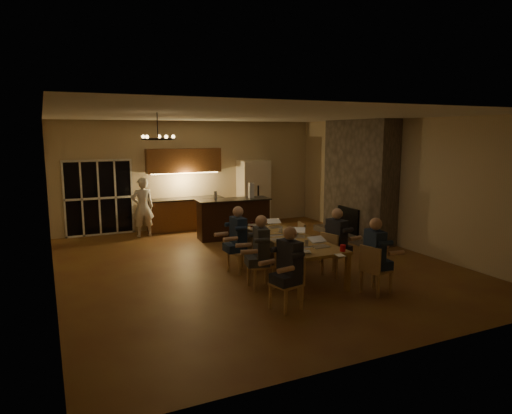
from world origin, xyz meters
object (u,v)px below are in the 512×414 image
object	(u,v)px
person_left_mid	(261,252)
person_left_far	(238,239)
chair_right_far	(310,242)
laptop_e	(255,224)
laptop_c	(276,234)
can_right	(297,232)
bar_island	(233,219)
laptop_f	(275,222)
chair_left_far	(240,251)
laptop_d	(297,232)
standing_person	(143,207)
chandelier	(158,139)
plate_left	(299,250)
refrigerator	(253,192)
mug_front	(294,241)
chair_left_near	(286,283)
redcup_near	(343,248)
laptop_a	(302,246)
can_cola	(252,224)
chair_right_near	(376,269)
bar_blender	(251,190)
can_silver	(306,243)
laptop_b	(320,241)
person_left_near	(290,268)
redcup_mid	(259,233)
chair_left_mid	(261,264)
plate_near	(317,241)
mug_mid	(281,230)
plate_far	(288,230)
chair_right_mid	(335,254)
mug_back	(257,230)
dining_table	(287,256)
person_right_mid	(336,242)
person_right_near	(374,256)

from	to	relation	value
person_left_mid	person_left_far	xyz separation A→B (m)	(0.01, 1.12, 0.00)
chair_right_far	laptop_e	xyz separation A→B (m)	(-1.14, 0.48, 0.42)
laptop_c	can_right	distance (m)	0.68
bar_island	laptop_f	distance (m)	2.42
chair_left_far	laptop_d	world-z (taller)	laptop_d
standing_person	chandelier	distance (m)	5.10
plate_left	refrigerator	bearing A→B (deg)	72.88
bar_island	mug_front	distance (m)	3.94
chair_left_near	redcup_near	xyz separation A→B (m)	(1.33, 0.32, 0.37)
laptop_a	mug_front	xyz separation A→B (m)	(0.20, 0.61, -0.06)
can_cola	laptop_f	bearing A→B (deg)	-29.28
standing_person	laptop_e	distance (m)	4.00
chair_right_near	bar_blender	distance (m)	5.16
can_silver	chair_right_near	bearing A→B (deg)	-45.58
chair_right_far	laptop_b	bearing A→B (deg)	166.97
refrigerator	laptop_b	bearing A→B (deg)	-102.91
person_left_near	laptop_b	world-z (taller)	person_left_near
redcup_mid	can_silver	xyz separation A→B (m)	(0.42, -1.18, 0.00)
chair_left_mid	plate_near	world-z (taller)	chair_left_mid
person_left_mid	mug_mid	size ratio (longest dim) A/B	13.80
redcup_near	chair_left_mid	bearing A→B (deg)	146.89
plate_far	laptop_b	bearing A→B (deg)	-96.62
laptop_b	can_right	bearing A→B (deg)	81.08
redcup_mid	chair_right_far	bearing A→B (deg)	7.36
chair_left_mid	chair_right_mid	bearing A→B (deg)	95.56
laptop_e	plate_far	bearing A→B (deg)	165.85
bar_island	plate_far	size ratio (longest dim) A/B	8.37
person_left_far	laptop_e	distance (m)	0.84
chair_left_near	can_cola	size ratio (longest dim) A/B	7.42
laptop_a	redcup_mid	size ratio (longest dim) A/B	2.67
refrigerator	mug_back	bearing A→B (deg)	-113.79
dining_table	chair_right_mid	distance (m)	0.96
can_right	plate_far	distance (m)	0.46
redcup_mid	can_silver	distance (m)	1.25
person_left_near	can_silver	world-z (taller)	person_left_near
chair_left_far	person_right_mid	xyz separation A→B (m)	(1.66, -1.01, 0.24)
person_left_near	plate_near	xyz separation A→B (m)	(1.26, 1.15, 0.07)
chair_left_far	chair_right_near	distance (m)	2.77
can_silver	plate_left	xyz separation A→B (m)	(-0.28, -0.23, -0.05)
dining_table	chair_left_far	xyz separation A→B (m)	(-0.81, 0.53, 0.07)
bar_island	laptop_a	distance (m)	4.57
laptop_b	laptop_f	world-z (taller)	same
person_left_mid	person_left_far	world-z (taller)	same
chair_left_mid	chair_left_near	bearing A→B (deg)	-0.23
laptop_d	bar_blender	distance (m)	3.48
person_left_mid	mug_front	xyz separation A→B (m)	(0.76, 0.11, 0.11)
chair_right_near	plate_far	bearing A→B (deg)	-1.56
laptop_b	bar_island	bearing A→B (deg)	87.61
person_right_near	chair_right_far	bearing A→B (deg)	6.70
laptop_f	mug_mid	bearing A→B (deg)	-96.15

